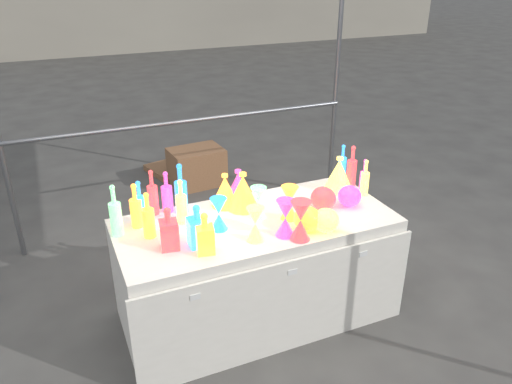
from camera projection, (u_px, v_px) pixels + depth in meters
name	position (u px, v px, depth m)	size (l,w,h in m)	color
ground	(256.00, 313.00, 3.55)	(80.00, 80.00, 0.00)	#5E5C57
display_table	(257.00, 269.00, 3.38)	(1.84, 0.83, 0.75)	white
cardboard_box_closed	(197.00, 167.00, 5.48)	(0.56, 0.41, 0.41)	#986744
cardboard_box_flat	(183.00, 167.00, 5.94)	(0.77, 0.55, 0.07)	#986744
bottle_0	(136.00, 205.00, 3.09)	(0.08, 0.08, 0.29)	red
bottle_1	(140.00, 202.00, 3.12)	(0.07, 0.07, 0.30)	#17812C
bottle_2	(152.00, 192.00, 3.24)	(0.07, 0.07, 0.31)	#CE5815
bottle_3	(167.00, 192.00, 3.28)	(0.07, 0.07, 0.29)	#1A5D9C
bottle_4	(181.00, 201.00, 3.13)	(0.07, 0.07, 0.30)	teal
bottle_5	(115.00, 210.00, 2.98)	(0.07, 0.07, 0.34)	#D52AAE
bottle_6	(148.00, 215.00, 2.97)	(0.08, 0.08, 0.30)	red
bottle_7	(181.00, 188.00, 3.25)	(0.08, 0.08, 0.35)	#17812C
decanter_0	(205.00, 233.00, 2.82)	(0.10, 0.10, 0.25)	red
decanter_1	(169.00, 228.00, 2.86)	(0.11, 0.11, 0.26)	#CE5815
decanter_2	(197.00, 226.00, 2.89)	(0.11, 0.11, 0.26)	#17812C
hourglass_0	(301.00, 220.00, 2.96)	(0.13, 0.13, 0.25)	#CE5815
hourglass_1	(285.00, 218.00, 3.00)	(0.12, 0.12, 0.24)	#1A5D9C
hourglass_2	(255.00, 224.00, 2.95)	(0.11, 0.11, 0.22)	teal
hourglass_3	(258.00, 203.00, 3.21)	(0.11, 0.11, 0.21)	#D52AAE
hourglass_4	(289.00, 203.00, 3.20)	(0.11, 0.11, 0.23)	red
hourglass_5	(219.00, 214.00, 3.07)	(0.11, 0.11, 0.21)	#17812C
globe_0	(307.00, 220.00, 3.07)	(0.17, 0.17, 0.14)	red
globe_1	(326.00, 222.00, 3.07)	(0.17, 0.17, 0.13)	teal
globe_2	(323.00, 199.00, 3.34)	(0.17, 0.17, 0.14)	#CE5815
globe_3	(349.00, 197.00, 3.39)	(0.16, 0.16, 0.13)	#1A5D9C
lampshade_0	(243.00, 191.00, 3.33)	(0.22, 0.22, 0.26)	#DDFF35
lampshade_1	(225.00, 190.00, 3.37)	(0.19, 0.19, 0.23)	#DDFF35
lampshade_2	(238.00, 186.00, 3.40)	(0.21, 0.21, 0.25)	#1A5D9C
lampshade_3	(339.00, 174.00, 3.59)	(0.22, 0.22, 0.26)	teal
bottle_8	(342.00, 162.00, 3.76)	(0.06, 0.06, 0.28)	#17812C
bottle_9	(352.00, 166.00, 3.64)	(0.07, 0.07, 0.31)	#CE5815
bottle_10	(364.00, 177.00, 3.52)	(0.06, 0.06, 0.27)	#1A5D9C
bottle_11	(365.00, 177.00, 3.51)	(0.06, 0.06, 0.27)	teal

